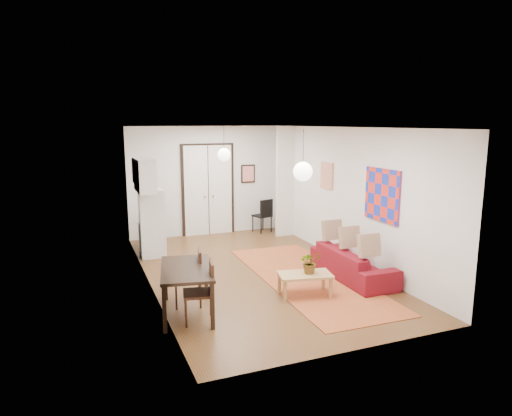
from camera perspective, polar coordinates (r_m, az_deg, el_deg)
name	(u,v)px	position (r m, az deg, el deg)	size (l,w,h in m)	color
floor	(255,272)	(9.36, -0.08, -8.00)	(7.00, 7.00, 0.00)	brown
ceiling	(255,127)	(8.87, -0.08, 10.04)	(4.20, 7.00, 0.02)	white
wall_back	(208,181)	(12.29, -6.08, 3.38)	(4.20, 0.02, 2.90)	white
wall_front	(356,246)	(5.96, 12.38, -4.65)	(4.20, 0.02, 2.90)	white
wall_left	(147,209)	(8.47, -13.41, -0.15)	(0.02, 7.00, 2.90)	white
wall_right	(346,196)	(9.96, 11.24, 1.52)	(0.02, 7.00, 2.90)	white
double_doors	(208,190)	(12.28, -6.00, 2.20)	(1.44, 0.06, 2.50)	white
stub_partition	(285,182)	(12.05, 3.67, 3.27)	(0.50, 0.10, 2.90)	white
wall_cabinet	(145,175)	(9.90, -13.76, 4.00)	(0.35, 1.00, 0.70)	white
painting_popart	(382,195)	(8.90, 15.50, 1.57)	(0.05, 1.00, 1.00)	red
painting_abstract	(327,175)	(10.57, 8.85, 4.04)	(0.05, 0.50, 0.60)	white
poster_back	(248,174)	(12.60, -1.00, 4.31)	(0.40, 0.03, 0.50)	red
print_left	(134,171)	(10.37, -14.98, 4.51)	(0.03, 0.44, 0.54)	#A06842
pendant_back	(224,155)	(10.78, -4.01, 6.68)	(0.30, 0.30, 0.80)	white
pendant_front	(303,172)	(7.09, 5.87, 4.56)	(0.30, 0.30, 0.80)	white
kilim_rug	(307,278)	(9.08, 6.42, -8.63)	(1.71, 4.55, 0.01)	#C16730
sofa	(353,263)	(9.14, 12.00, -6.76)	(0.80, 2.04, 0.60)	maroon
coffee_table	(305,277)	(8.07, 6.13, -8.52)	(1.00, 0.68, 0.41)	tan
potted_plant	(310,262)	(8.04, 6.80, -6.73)	(0.36, 0.31, 0.40)	#336B30
kitchen_counter	(149,230)	(11.07, -13.23, -2.74)	(0.65, 1.08, 0.78)	#A4A6A9
bowl	(150,220)	(10.71, -13.06, -1.41)	(0.18, 0.18, 0.05)	silver
soap_bottle	(147,213)	(11.23, -13.50, -0.57)	(0.07, 0.08, 0.16)	teal
fridge	(152,223)	(10.51, -12.87, -1.88)	(0.54, 0.54, 1.53)	silver
dining_table	(187,273)	(7.30, -8.66, -8.01)	(1.04, 1.50, 0.76)	black
dining_chair_near	(186,272)	(7.77, -8.71, -7.86)	(0.53, 0.68, 0.94)	#3A1F12
dining_chair_far	(197,285)	(7.12, -7.43, -9.56)	(0.53, 0.68, 0.94)	#3A1F12
black_side_chair	(261,212)	(12.65, 0.61, -0.50)	(0.53, 0.54, 0.93)	black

